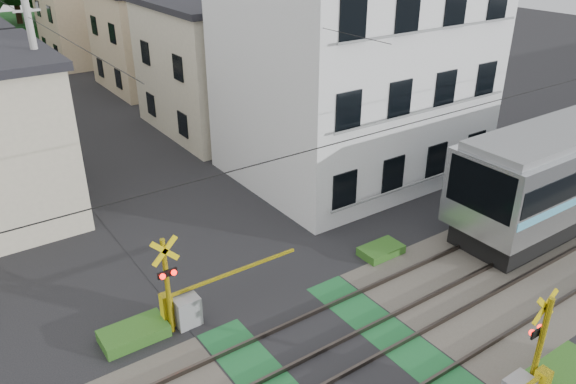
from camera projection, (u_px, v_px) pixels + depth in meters
ground at (336, 362)px, 14.70m from camera, size 120.00×120.00×0.00m
track_bed at (336, 361)px, 14.68m from camera, size 120.00×120.00×0.14m
crossing_signal_far at (183, 304)px, 15.75m from camera, size 4.74×0.65×3.09m
apartment_block at (354, 68)px, 23.99m from camera, size 10.20×8.36×9.30m
houses_row at (58, 56)px, 32.49m from camera, size 22.07×31.35×6.80m
catenary at (502, 179)px, 16.16m from camera, size 60.00×5.04×7.00m
utility_poles at (45, 53)px, 29.30m from camera, size 7.90×42.00×8.00m
pedestrian at (45, 75)px, 37.72m from camera, size 0.69×0.48×1.80m
weed_patches at (388, 333)px, 15.45m from camera, size 10.25×8.80×0.40m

